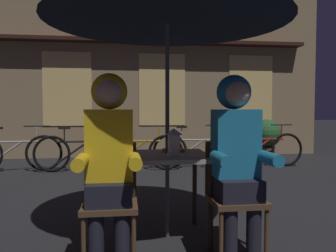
# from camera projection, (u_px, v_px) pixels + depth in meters

# --- Properties ---
(ground_plane) EXTENTS (60.00, 60.00, 0.00)m
(ground_plane) POSITION_uv_depth(u_px,v_px,m) (167.00, 237.00, 2.97)
(ground_plane) COLOR #232326
(cafe_table) EXTENTS (0.72, 0.72, 0.74)m
(cafe_table) POSITION_uv_depth(u_px,v_px,m) (167.00, 166.00, 2.94)
(cafe_table) COLOR #B2AD9E
(cafe_table) RESTS_ON ground_plane
(patio_umbrella) EXTENTS (2.10, 2.10, 2.31)m
(patio_umbrella) POSITION_uv_depth(u_px,v_px,m) (167.00, 1.00, 2.87)
(patio_umbrella) COLOR #4C4C51
(patio_umbrella) RESTS_ON ground_plane
(lantern) EXTENTS (0.11, 0.11, 0.23)m
(lantern) POSITION_uv_depth(u_px,v_px,m) (174.00, 141.00, 2.83)
(lantern) COLOR white
(lantern) RESTS_ON cafe_table
(chair_left) EXTENTS (0.40, 0.40, 0.87)m
(chair_left) POSITION_uv_depth(u_px,v_px,m) (110.00, 195.00, 2.52)
(chair_left) COLOR #513823
(chair_left) RESTS_ON ground_plane
(chair_right) EXTENTS (0.40, 0.40, 0.87)m
(chair_right) POSITION_uv_depth(u_px,v_px,m) (234.00, 191.00, 2.64)
(chair_right) COLOR #513823
(chair_right) RESTS_ON ground_plane
(person_left_hooded) EXTENTS (0.45, 0.56, 1.40)m
(person_left_hooded) POSITION_uv_depth(u_px,v_px,m) (109.00, 148.00, 2.44)
(person_left_hooded) COLOR black
(person_left_hooded) RESTS_ON ground_plane
(person_right_hooded) EXTENTS (0.45, 0.56, 1.40)m
(person_right_hooded) POSITION_uv_depth(u_px,v_px,m) (236.00, 146.00, 2.57)
(person_right_hooded) COLOR black
(person_right_hooded) RESTS_ON ground_plane
(shopfront_building) EXTENTS (10.00, 0.93, 6.20)m
(shopfront_building) POSITION_uv_depth(u_px,v_px,m) (115.00, 28.00, 8.09)
(shopfront_building) COLOR #937A56
(shopfront_building) RESTS_ON ground_plane
(bicycle_nearest) EXTENTS (1.68, 0.17, 0.84)m
(bicycle_nearest) POSITION_uv_depth(u_px,v_px,m) (14.00, 153.00, 6.05)
(bicycle_nearest) COLOR black
(bicycle_nearest) RESTS_ON ground_plane
(bicycle_second) EXTENTS (1.68, 0.10, 0.84)m
(bicycle_second) POSITION_uv_depth(u_px,v_px,m) (81.00, 152.00, 6.10)
(bicycle_second) COLOR black
(bicycle_second) RESTS_ON ground_plane
(bicycle_third) EXTENTS (1.68, 0.15, 0.84)m
(bicycle_third) POSITION_uv_depth(u_px,v_px,m) (138.00, 152.00, 6.20)
(bicycle_third) COLOR black
(bicycle_third) RESTS_ON ground_plane
(bicycle_fourth) EXTENTS (1.67, 0.29, 0.84)m
(bicycle_fourth) POSITION_uv_depth(u_px,v_px,m) (196.00, 150.00, 6.41)
(bicycle_fourth) COLOR black
(bicycle_fourth) RESTS_ON ground_plane
(bicycle_fifth) EXTENTS (1.68, 0.14, 0.84)m
(bicycle_fifth) POSITION_uv_depth(u_px,v_px,m) (263.00, 149.00, 6.56)
(bicycle_fifth) COLOR black
(bicycle_fifth) RESTS_ON ground_plane
(book) EXTENTS (0.20, 0.15, 0.02)m
(book) POSITION_uv_depth(u_px,v_px,m) (173.00, 150.00, 3.10)
(book) COLOR olive
(book) RESTS_ON cafe_table
(potted_plant) EXTENTS (0.60, 0.60, 0.92)m
(potted_plant) POSITION_uv_depth(u_px,v_px,m) (266.00, 137.00, 7.09)
(potted_plant) COLOR brown
(potted_plant) RESTS_ON ground_plane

